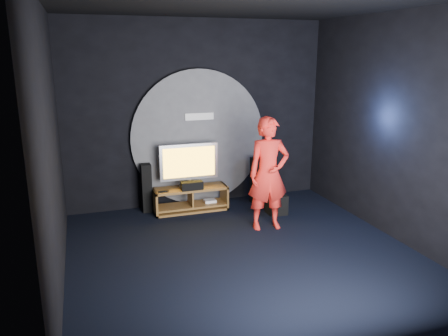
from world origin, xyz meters
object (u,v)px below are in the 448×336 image
Objects in this scene: tv at (189,163)px; subwoofer at (276,204)px; tower_speaker_left at (147,188)px; player at (268,174)px; media_console at (191,200)px; tower_speaker_right at (256,180)px.

tv is 3.00× the size of subwoofer.
tower_speaker_left is 2.36m from player.
subwoofer is (1.46, -0.66, -0.01)m from media_console.
tower_speaker_right is 1.38m from player.
tv is 1.20× the size of tower_speaker_left.
tower_speaker_right is 2.50× the size of subwoofer.
tv is 1.78m from subwoofer.
tower_speaker_left is 0.48× the size of player.
tower_speaker_right is (1.33, -0.03, -0.44)m from tv.
tower_speaker_right is at bearing 1.70° from media_console.
media_console is at bearing -83.92° from tv.
tv is 1.65m from player.
media_console is 0.86m from tower_speaker_left.
tower_speaker_left is 2.42m from subwoofer.
media_console is 3.78× the size of subwoofer.
player is (1.03, -1.28, 0.05)m from tv.
subwoofer is 0.19× the size of player.
player reaches higher than media_console.
tower_speaker_right is at bearing 100.53° from subwoofer.
media_console is 1.60m from subwoofer.
tower_speaker_left is at bearing 147.01° from player.
subwoofer is at bearing -24.26° from media_console.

